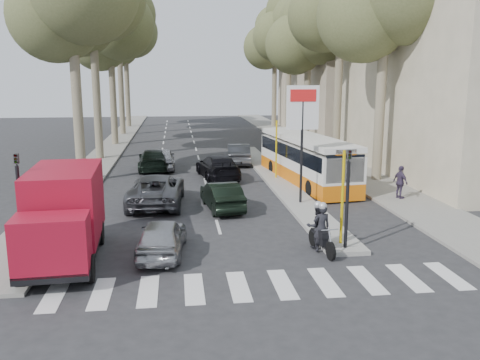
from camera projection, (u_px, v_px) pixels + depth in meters
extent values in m
plane|color=#28282B|center=(247.00, 242.00, 18.78)|extent=(120.00, 120.00, 0.00)
cube|color=gray|center=(305.00, 146.00, 44.12)|extent=(3.20, 70.00, 0.12)
cube|color=gray|center=(114.00, 144.00, 45.01)|extent=(2.40, 64.00, 0.12)
cube|color=gray|center=(276.00, 179.00, 29.85)|extent=(1.50, 26.00, 0.16)
cube|color=beige|center=(475.00, 25.00, 30.52)|extent=(11.00, 18.00, 18.00)
cube|color=#B7A88E|center=(351.00, 56.00, 52.10)|extent=(11.00, 20.00, 16.00)
cylinder|color=yellow|center=(342.00, 200.00, 17.86)|extent=(0.10, 0.10, 3.50)
cylinder|color=yellow|center=(301.00, 169.00, 23.69)|extent=(0.10, 0.10, 3.50)
cylinder|color=yellow|center=(276.00, 151.00, 29.52)|extent=(0.10, 0.10, 3.50)
cylinder|color=black|center=(302.00, 151.00, 23.52)|extent=(0.12, 0.12, 5.20)
cube|color=white|center=(303.00, 108.00, 23.11)|extent=(1.50, 0.10, 2.00)
cube|color=red|center=(303.00, 95.00, 22.94)|extent=(1.20, 0.02, 0.55)
cylinder|color=black|center=(347.00, 207.00, 17.40)|extent=(0.12, 0.12, 3.20)
imported|color=black|center=(349.00, 164.00, 17.10)|extent=(0.16, 0.41, 1.00)
cylinder|color=black|center=(21.00, 214.00, 16.56)|extent=(0.12, 0.12, 3.20)
imported|color=black|center=(17.00, 169.00, 16.26)|extent=(0.16, 0.41, 1.00)
cylinder|color=#6B604C|center=(78.00, 109.00, 28.62)|extent=(0.56, 0.56, 8.40)
sphere|color=#4E5630|center=(55.00, 15.00, 28.05)|extent=(5.20, 5.20, 5.20)
cylinder|color=#6B604C|center=(97.00, 98.00, 36.33)|extent=(0.56, 0.56, 8.96)
sphere|color=#4E5630|center=(79.00, 19.00, 35.69)|extent=(5.20, 5.20, 5.20)
cylinder|color=#6B604C|center=(113.00, 99.00, 44.21)|extent=(0.56, 0.56, 8.12)
sphere|color=#4E5630|center=(99.00, 41.00, 43.68)|extent=(5.20, 5.20, 5.20)
sphere|color=#4E5630|center=(119.00, 25.00, 42.31)|extent=(5.80, 5.80, 5.80)
sphere|color=#4E5630|center=(113.00, 13.00, 43.84)|extent=(4.80, 4.80, 4.80)
cylinder|color=#6B604C|center=(121.00, 88.00, 51.83)|extent=(0.56, 0.56, 9.52)
sphere|color=#4E5630|center=(109.00, 30.00, 51.13)|extent=(5.20, 5.20, 5.20)
sphere|color=#4E5630|center=(126.00, 15.00, 49.72)|extent=(5.80, 5.80, 5.80)
sphere|color=#4E5630|center=(120.00, 3.00, 51.21)|extent=(4.80, 4.80, 4.80)
cylinder|color=#6B604C|center=(127.00, 90.00, 59.68)|extent=(0.56, 0.56, 8.68)
sphere|color=#4E5630|center=(117.00, 44.00, 59.07)|extent=(5.20, 5.20, 5.20)
sphere|color=#4E5630|center=(132.00, 32.00, 57.70)|extent=(5.80, 5.80, 5.80)
sphere|color=#4E5630|center=(127.00, 23.00, 59.21)|extent=(4.80, 4.80, 4.80)
cylinder|color=#6B604C|center=(380.00, 109.00, 28.75)|extent=(0.56, 0.56, 8.40)
sphere|color=#4E5630|center=(364.00, 16.00, 28.19)|extent=(5.20, 5.20, 5.20)
cylinder|color=#6B604C|center=(338.00, 96.00, 36.46)|extent=(0.56, 0.56, 9.24)
sphere|color=#4E5630|center=(325.00, 15.00, 35.78)|extent=(5.20, 5.20, 5.20)
cylinder|color=#6B604C|center=(307.00, 100.00, 44.35)|extent=(0.56, 0.56, 7.84)
sphere|color=#4E5630|center=(295.00, 44.00, 43.85)|extent=(5.20, 5.20, 5.20)
sphere|color=#4E5630|center=(322.00, 30.00, 42.49)|extent=(5.80, 5.80, 5.80)
sphere|color=#4E5630|center=(308.00, 18.00, 44.03)|extent=(4.80, 4.80, 4.80)
cylinder|color=#6B604C|center=(288.00, 91.00, 52.02)|extent=(0.56, 0.56, 8.96)
sphere|color=#4E5630|center=(278.00, 36.00, 51.38)|extent=(5.20, 5.20, 5.20)
sphere|color=#4E5630|center=(300.00, 22.00, 50.00)|extent=(5.80, 5.80, 5.80)
sphere|color=#4E5630|center=(289.00, 11.00, 51.50)|extent=(4.80, 4.80, 4.80)
cylinder|color=#6B604C|center=(274.00, 91.00, 59.86)|extent=(0.56, 0.56, 8.40)
sphere|color=#4E5630|center=(265.00, 47.00, 59.29)|extent=(5.20, 5.20, 5.20)
sphere|color=#4E5630|center=(284.00, 36.00, 57.92)|extent=(5.80, 5.80, 5.80)
sphere|color=#4E5630|center=(275.00, 26.00, 59.44)|extent=(4.80, 4.80, 4.80)
imported|color=#9D9FA5|center=(162.00, 237.00, 17.32)|extent=(1.85, 3.85, 1.27)
imported|color=black|center=(222.00, 196.00, 23.23)|extent=(1.85, 4.05, 1.29)
imported|color=#4A4B51|center=(156.00, 190.00, 24.04)|extent=(2.76, 5.44, 1.47)
imported|color=black|center=(218.00, 167.00, 30.22)|extent=(2.64, 5.12, 1.42)
imported|color=#9C9EA4|center=(162.00, 159.00, 33.14)|extent=(1.79, 4.24, 1.43)
imported|color=#47494E|center=(239.00, 154.00, 35.23)|extent=(1.86, 4.40, 1.41)
imported|color=black|center=(154.00, 160.00, 32.87)|extent=(2.02, 4.75, 1.37)
cube|color=black|center=(65.00, 247.00, 16.65)|extent=(2.38, 5.74, 0.23)
cylinder|color=black|center=(22.00, 273.00, 14.69)|extent=(0.33, 0.86, 0.85)
cylinder|color=black|center=(89.00, 269.00, 15.03)|extent=(0.33, 0.86, 0.85)
cylinder|color=black|center=(45.00, 236.00, 18.13)|extent=(0.33, 0.86, 0.85)
cylinder|color=black|center=(99.00, 233.00, 18.46)|extent=(0.33, 0.86, 0.85)
cube|color=maroon|center=(52.00, 243.00, 14.40)|extent=(2.14, 1.43, 1.60)
cube|color=black|center=(47.00, 244.00, 13.77)|extent=(1.88, 0.18, 0.85)
cube|color=maroon|center=(66.00, 203.00, 17.11)|extent=(2.38, 4.06, 2.35)
cube|color=orange|center=(305.00, 174.00, 29.14)|extent=(3.46, 10.45, 0.80)
cube|color=silver|center=(306.00, 156.00, 28.92)|extent=(3.46, 10.45, 1.34)
cube|color=black|center=(306.00, 151.00, 28.87)|extent=(3.43, 10.04, 0.76)
cube|color=silver|center=(306.00, 138.00, 28.72)|extent=(3.46, 10.45, 0.27)
cube|color=black|center=(345.00, 169.00, 24.05)|extent=(1.95, 0.30, 1.34)
cube|color=orange|center=(346.00, 153.00, 23.90)|extent=(1.07, 0.19, 0.29)
cylinder|color=black|center=(311.00, 188.00, 25.80)|extent=(0.35, 0.88, 0.86)
cylinder|color=black|center=(346.00, 186.00, 26.28)|extent=(0.35, 0.88, 0.86)
cylinder|color=black|center=(272.00, 167.00, 31.84)|extent=(0.35, 0.88, 0.86)
cylinder|color=black|center=(302.00, 166.00, 32.31)|extent=(0.35, 0.88, 0.86)
cylinder|color=black|center=(331.00, 251.00, 16.85)|extent=(0.18, 0.64, 0.64)
cylinder|color=black|center=(313.00, 237.00, 18.26)|extent=(0.18, 0.64, 0.64)
cylinder|color=silver|center=(330.00, 240.00, 16.84)|extent=(0.11, 0.40, 0.80)
cube|color=black|center=(321.00, 240.00, 17.58)|extent=(0.31, 0.77, 0.30)
cube|color=black|center=(324.00, 234.00, 17.33)|extent=(0.35, 0.48, 0.22)
cube|color=black|center=(318.00, 232.00, 17.82)|extent=(0.36, 0.68, 0.12)
cylinder|color=silver|center=(330.00, 230.00, 16.83)|extent=(0.62, 0.12, 0.04)
imported|color=black|center=(322.00, 228.00, 17.49)|extent=(0.66, 0.48, 1.67)
imported|color=black|center=(317.00, 226.00, 17.88)|extent=(0.81, 0.52, 1.57)
sphere|color=#B2B2B7|center=(323.00, 206.00, 17.28)|extent=(0.28, 0.28, 0.28)
sphere|color=#B2B2B7|center=(318.00, 205.00, 17.69)|extent=(0.28, 0.28, 0.28)
imported|color=#41344E|center=(400.00, 182.00, 24.76)|extent=(0.72, 1.04, 1.62)
imported|color=#6C5B51|center=(346.00, 155.00, 33.18)|extent=(1.13, 0.72, 1.62)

